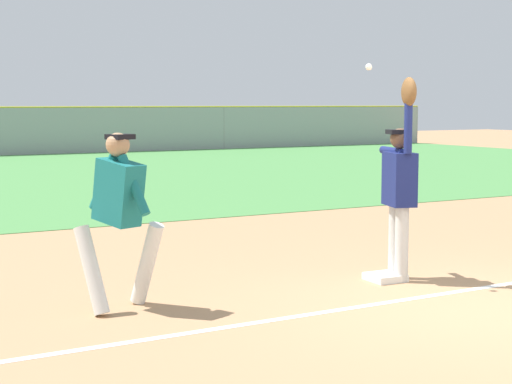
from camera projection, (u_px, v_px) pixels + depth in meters
name	position (u px, v px, depth m)	size (l,w,h in m)	color
ground_plane	(478.00, 308.00, 8.17)	(81.64, 81.64, 0.00)	tan
outfield_grass	(34.00, 177.00, 22.65)	(43.37, 19.53, 0.01)	#4C8C47
chalk_foul_line	(59.00, 353.00, 6.69)	(12.00, 0.10, 0.01)	white
first_base	(385.00, 277.00, 9.42)	(0.38, 0.38, 0.08)	white
fielder	(400.00, 182.00, 9.34)	(0.39, 0.88, 2.28)	silver
runner	(119.00, 208.00, 8.00)	(0.87, 0.82, 1.72)	white
baseball	(369.00, 67.00, 8.90)	(0.07, 0.07, 0.07)	white
parked_car_blue	(12.00, 134.00, 36.20)	(4.46, 2.24, 1.25)	#23389E
parked_car_red	(121.00, 131.00, 38.84)	(4.48, 2.28, 1.25)	#B21E1E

